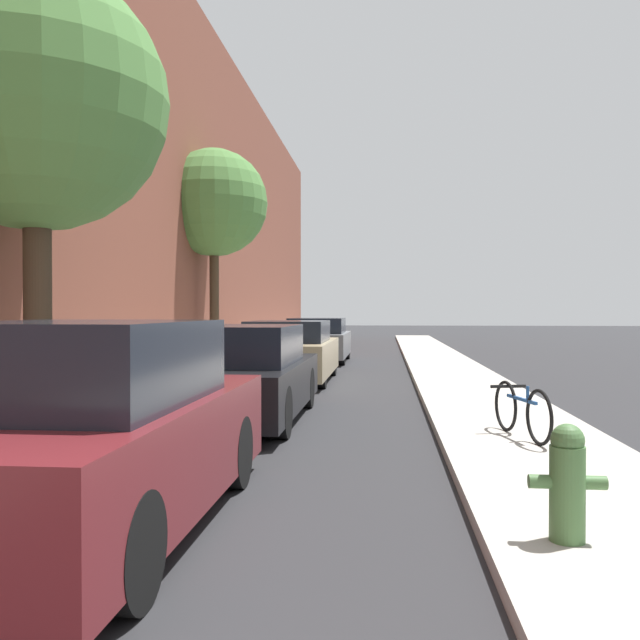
# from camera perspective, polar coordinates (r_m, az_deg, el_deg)

# --- Properties ---
(ground_plane) EXTENTS (120.00, 120.00, 0.00)m
(ground_plane) POSITION_cam_1_polar(r_m,az_deg,el_deg) (15.40, 0.78, -5.18)
(ground_plane) COLOR #28282B
(sidewalk_left) EXTENTS (2.00, 52.00, 0.12)m
(sidewalk_left) POSITION_cam_1_polar(r_m,az_deg,el_deg) (15.90, -9.73, -4.79)
(sidewalk_left) COLOR #ADA89E
(sidewalk_left) RESTS_ON ground
(sidewalk_right) EXTENTS (2.00, 52.00, 0.12)m
(sidewalk_right) POSITION_cam_1_polar(r_m,az_deg,el_deg) (15.43, 11.62, -4.96)
(sidewalk_right) COLOR #ADA89E
(sidewalk_right) RESTS_ON ground
(building_facade_left) EXTENTS (0.70, 52.00, 10.12)m
(building_facade_left) POSITION_cam_1_polar(r_m,az_deg,el_deg) (16.59, -14.39, 12.80)
(building_facade_left) COLOR brown
(building_facade_left) RESTS_ON ground
(parked_car_maroon) EXTENTS (1.77, 4.07, 1.52)m
(parked_car_maroon) POSITION_cam_1_polar(r_m,az_deg,el_deg) (5.20, -18.99, -9.02)
(parked_car_maroon) COLOR black
(parked_car_maroon) RESTS_ON ground
(parked_car_black) EXTENTS (1.78, 4.38, 1.39)m
(parked_car_black) POSITION_cam_1_polar(r_m,az_deg,el_deg) (9.88, -6.68, -4.67)
(parked_car_black) COLOR black
(parked_car_black) RESTS_ON ground
(parked_car_champagne) EXTENTS (1.89, 4.56, 1.37)m
(parked_car_champagne) POSITION_cam_1_polar(r_m,az_deg,el_deg) (15.31, -2.57, -2.72)
(parked_car_champagne) COLOR black
(parked_car_champagne) RESTS_ON ground
(parked_car_grey) EXTENTS (1.86, 4.22, 1.38)m
(parked_car_grey) POSITION_cam_1_polar(r_m,az_deg,el_deg) (21.16, -0.18, -1.75)
(parked_car_grey) COLOR black
(parked_car_grey) RESTS_ON ground
(street_tree_near) EXTENTS (3.26, 3.26, 5.73)m
(street_tree_near) POSITION_cam_1_polar(r_m,az_deg,el_deg) (9.51, -22.80, 16.60)
(street_tree_near) COLOR #423323
(street_tree_near) RESTS_ON sidewalk_left
(street_tree_far) EXTENTS (2.93, 2.93, 5.91)m
(street_tree_far) POSITION_cam_1_polar(r_m,az_deg,el_deg) (18.96, -8.93, 9.68)
(street_tree_far) COLOR #423323
(street_tree_far) RESTS_ON sidewalk_left
(fire_hydrant) EXTENTS (0.48, 0.22, 0.75)m
(fire_hydrant) POSITION_cam_1_polar(r_m,az_deg,el_deg) (4.71, 20.14, -12.63)
(fire_hydrant) COLOR #47703D
(fire_hydrant) RESTS_ON sidewalk_right
(bicycle) EXTENTS (0.50, 1.49, 0.62)m
(bicycle) POSITION_cam_1_polar(r_m,az_deg,el_deg) (8.24, 16.62, -7.31)
(bicycle) COLOR black
(bicycle) RESTS_ON sidewalk_right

